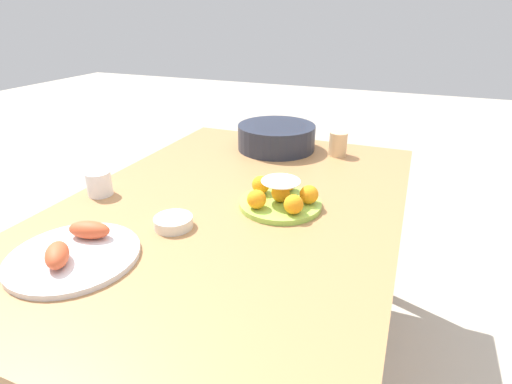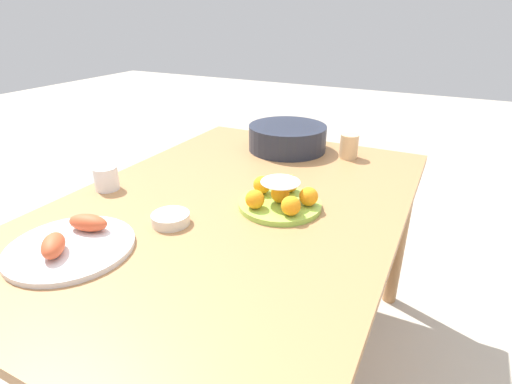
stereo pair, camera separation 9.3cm
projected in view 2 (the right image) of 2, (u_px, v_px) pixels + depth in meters
The scene contains 8 objects.
ground_plane at pixel (237, 368), 1.52m from camera, with size 12.00×12.00×0.00m, color #B2A899.
dining_table at pixel (233, 224), 1.25m from camera, with size 1.43×0.98×0.71m.
cake_plate at pixel (280, 197), 1.17m from camera, with size 0.25×0.25×0.09m.
serving_bowl at pixel (287, 137), 1.65m from camera, with size 0.32×0.32×0.10m.
sauce_bowl at pixel (171, 218), 1.09m from camera, with size 0.10×0.10×0.03m.
seafood_platter at pixel (71, 244), 0.97m from camera, with size 0.30×0.30×0.06m.
cup_near at pixel (349, 146), 1.56m from camera, with size 0.07×0.07×0.09m.
cup_far at pixel (106, 178), 1.29m from camera, with size 0.08×0.08×0.08m.
Camera 2 is at (-0.95, -0.56, 1.24)m, focal length 28.00 mm.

